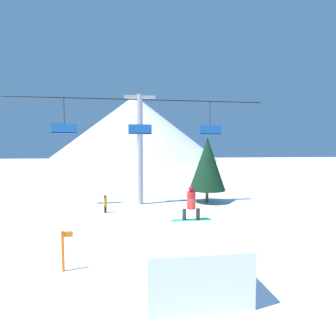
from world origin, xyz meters
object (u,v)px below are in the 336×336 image
object	(u,v)px
snowboarder	(191,203)
snow_ramp	(188,256)
trail_marker	(63,250)
distant_skier	(105,203)
pine_tree_near	(207,164)

from	to	relation	value
snowboarder	snow_ramp	bearing A→B (deg)	-106.57
snow_ramp	trail_marker	size ratio (longest dim) A/B	2.57
trail_marker	distant_skier	size ratio (longest dim) A/B	1.21
trail_marker	snow_ramp	bearing A→B (deg)	-15.88
snowboarder	pine_tree_near	distance (m)	11.54
pine_tree_near	distant_skier	distance (m)	8.70
snow_ramp	pine_tree_near	size ratio (longest dim) A/B	0.72
snowboarder	distant_skier	bearing A→B (deg)	116.09
snow_ramp	snowboarder	bearing A→B (deg)	73.43
snowboarder	distant_skier	distance (m)	9.49
snow_ramp	trail_marker	world-z (taller)	snow_ramp
snow_ramp	distant_skier	xyz separation A→B (m)	(-3.68, 9.85, -0.15)
distant_skier	snow_ramp	bearing A→B (deg)	-69.50
snow_ramp	snowboarder	world-z (taller)	snowboarder
snow_ramp	snowboarder	xyz separation A→B (m)	(0.43, 1.45, 1.48)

